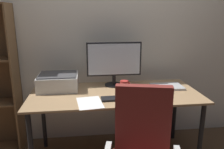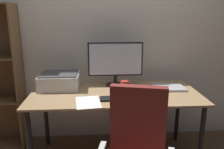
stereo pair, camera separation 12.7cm
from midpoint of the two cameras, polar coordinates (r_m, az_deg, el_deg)
back_wall at (r=2.68m, az=1.30°, el=10.83°), size 6.40×0.10×2.60m
desk at (r=2.28m, az=2.37°, el=-6.40°), size 1.66×0.75×0.74m
monitor at (r=2.41m, az=2.38°, el=3.34°), size 0.58×0.20×0.47m
keyboard at (r=2.08m, az=2.74°, el=-6.05°), size 0.29×0.12×0.02m
mouse at (r=2.10m, az=8.38°, el=-5.80°), size 0.07×0.10×0.03m
coffee_mug at (r=2.29m, az=4.79°, el=-2.91°), size 0.10×0.08×0.11m
laptop at (r=2.45m, az=15.43°, el=-3.22°), size 0.32×0.24×0.02m
printer at (r=2.41m, az=-11.53°, el=-1.56°), size 0.40×0.34×0.16m
paper_sheet at (r=2.02m, az=-4.21°, el=-6.95°), size 0.24×0.32×0.00m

